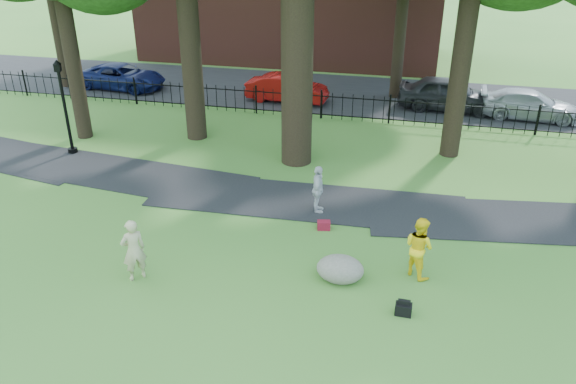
% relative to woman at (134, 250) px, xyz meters
% --- Properties ---
extents(ground, '(120.00, 120.00, 0.00)m').
position_rel_woman_xyz_m(ground, '(2.28, 1.15, -0.83)').
color(ground, '#366C26').
rests_on(ground, ground).
extents(footpath, '(36.07, 3.85, 0.03)m').
position_rel_woman_xyz_m(footpath, '(3.28, 5.05, -0.83)').
color(footpath, black).
rests_on(footpath, ground).
extents(street, '(80.00, 7.00, 0.02)m').
position_rel_woman_xyz_m(street, '(2.28, 17.15, -0.83)').
color(street, black).
rests_on(street, ground).
extents(iron_fence, '(44.00, 0.04, 1.20)m').
position_rel_woman_xyz_m(iron_fence, '(2.28, 13.15, -0.23)').
color(iron_fence, black).
rests_on(iron_fence, ground).
extents(woman, '(0.71, 0.71, 1.65)m').
position_rel_woman_xyz_m(woman, '(0.00, 0.00, 0.00)').
color(woman, tan).
rests_on(woman, ground).
extents(man, '(0.99, 0.98, 1.62)m').
position_rel_woman_xyz_m(man, '(6.82, 1.80, -0.02)').
color(man, yellow).
rests_on(man, ground).
extents(pedestrian, '(0.46, 0.92, 1.52)m').
position_rel_woman_xyz_m(pedestrian, '(3.76, 4.48, -0.07)').
color(pedestrian, '#BABAC0').
rests_on(pedestrian, ground).
extents(boulder, '(1.42, 1.25, 0.69)m').
position_rel_woman_xyz_m(boulder, '(4.96, 1.14, -0.48)').
color(boulder, '#666155').
rests_on(boulder, ground).
extents(lamppost, '(0.35, 0.35, 3.58)m').
position_rel_woman_xyz_m(lamppost, '(-6.21, 6.95, 0.93)').
color(lamppost, black).
rests_on(lamppost, ground).
extents(backpack, '(0.38, 0.24, 0.28)m').
position_rel_woman_xyz_m(backpack, '(6.58, 0.10, -0.69)').
color(backpack, black).
rests_on(backpack, ground).
extents(red_bag, '(0.42, 0.31, 0.26)m').
position_rel_woman_xyz_m(red_bag, '(4.14, 3.48, -0.70)').
color(red_bag, maroon).
rests_on(red_bag, ground).
extents(red_sedan, '(4.00, 1.59, 1.29)m').
position_rel_woman_xyz_m(red_sedan, '(0.22, 15.24, -0.18)').
color(red_sedan, '#970E0B').
rests_on(red_sedan, ground).
extents(navy_van, '(4.69, 2.52, 1.25)m').
position_rel_woman_xyz_m(navy_van, '(-8.62, 15.44, -0.20)').
color(navy_van, '#0E1646').
rests_on(navy_van, ground).
extents(grey_car, '(4.63, 2.08, 1.54)m').
position_rel_woman_xyz_m(grey_car, '(7.77, 15.69, -0.06)').
color(grey_car, black).
rests_on(grey_car, ground).
extents(silver_car, '(4.39, 2.01, 1.25)m').
position_rel_woman_xyz_m(silver_car, '(11.28, 15.30, -0.20)').
color(silver_car, '#9DA0A5').
rests_on(silver_car, ground).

